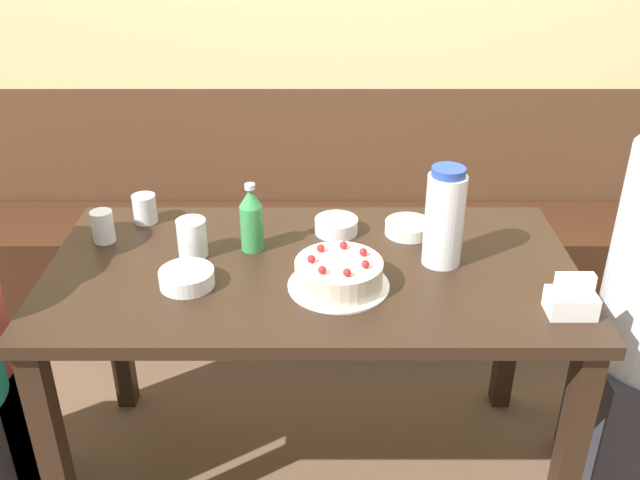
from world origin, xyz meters
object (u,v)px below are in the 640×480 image
bench_seat (313,271)px  birthday_cake (337,274)px  napkin_holder (569,299)px  water_pitcher (442,217)px  bowl_side_dish (185,278)px  glass_tumbler_short (101,227)px  bowl_soup_white (406,228)px  glass_water_tall (190,238)px  soju_bottle (249,219)px  bowl_rice_small (334,226)px  glass_shot_small (142,209)px

bench_seat → birthday_cake: (0.07, -0.93, 0.54)m
bench_seat → napkin_holder: (0.61, -1.05, 0.55)m
water_pitcher → bowl_side_dish: (-0.65, -0.12, -0.11)m
glass_tumbler_short → bowl_soup_white: bearing=3.1°
birthday_cake → glass_water_tall: size_ratio=2.45×
bench_seat → glass_water_tall: bearing=-112.5°
soju_bottle → bowl_rice_small: (0.23, 0.10, -0.07)m
bowl_soup_white → glass_water_tall: 0.60m
water_pitcher → soju_bottle: size_ratio=1.39×
bench_seat → bowl_rice_small: (0.07, -0.64, 0.53)m
bench_seat → birthday_cake: birthday_cake is taller
napkin_holder → soju_bottle: bearing=157.9°
glass_shot_small → bowl_soup_white: bearing=-5.7°
bench_seat → napkin_holder: 1.33m
water_pitcher → glass_shot_small: water_pitcher is taller
soju_bottle → glass_water_tall: soju_bottle is taller
napkin_holder → bowl_rice_small: 0.68m
water_pitcher → bowl_soup_white: 0.21m
water_pitcher → soju_bottle: 0.51m
napkin_holder → glass_water_tall: (-0.92, 0.28, 0.01)m
glass_tumbler_short → water_pitcher: bearing=-7.3°
glass_tumbler_short → birthday_cake: bearing=-20.3°
bowl_rice_small → glass_tumbler_short: (-0.65, -0.05, 0.02)m
bowl_side_dish → glass_water_tall: bearing=93.2°
bench_seat → bowl_rice_small: 0.83m
bench_seat → water_pitcher: bearing=-67.2°
bowl_soup_white → bowl_side_dish: bowl_side_dish is taller
bowl_rice_small → glass_tumbler_short: 0.65m
birthday_cake → water_pitcher: 0.31m
birthday_cake → glass_shot_small: bearing=147.1°
napkin_holder → glass_water_tall: bearing=163.3°
birthday_cake → soju_bottle: soju_bottle is taller
birthday_cake → bowl_soup_white: 0.35m
bench_seat → glass_shot_small: 0.93m
napkin_holder → bowl_side_dish: (-0.92, 0.12, -0.02)m
water_pitcher → glass_water_tall: size_ratio=2.59×
bench_seat → napkin_holder: bearing=-60.0°
birthday_cake → bowl_soup_white: birthday_cake is taller
water_pitcher → glass_tumbler_short: 0.93m
bowl_side_dish → napkin_holder: bearing=-7.7°
water_pitcher → napkin_holder: bearing=-42.0°
glass_tumbler_short → glass_water_tall: bearing=-16.9°
napkin_holder → bowl_side_dish: napkin_holder is taller
bowl_rice_small → soju_bottle: bearing=-157.3°
birthday_cake → glass_tumbler_short: (-0.65, 0.24, 0.01)m
bench_seat → glass_water_tall: glass_water_tall is taller
bowl_rice_small → glass_tumbler_short: size_ratio=1.35×
glass_water_tall → glass_shot_small: size_ratio=1.24×
glass_water_tall → soju_bottle: bearing=12.3°
water_pitcher → bowl_soup_white: size_ratio=2.02×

